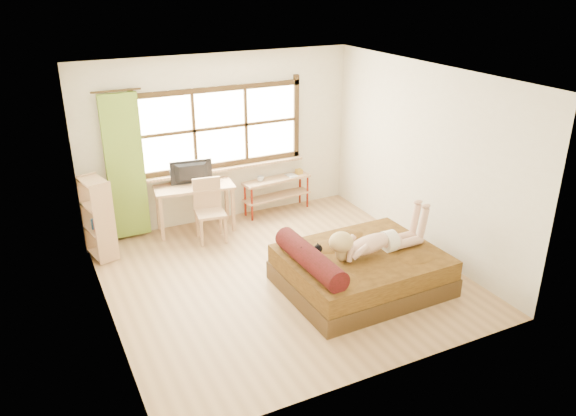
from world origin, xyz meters
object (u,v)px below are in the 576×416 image
woman (376,232)px  kitten (309,253)px  chair (209,206)px  desk (194,192)px  bed (358,270)px  bookshelf (98,218)px  pipe_shelf (277,187)px

woman → kitten: (-0.87, 0.15, -0.18)m
kitten → chair: (-0.56, 2.19, -0.09)m
desk → kitten: bearing=-68.2°
bed → desk: 3.00m
woman → bookshelf: 3.90m
woman → desk: woman is taller
desk → bookshelf: bearing=-162.9°
kitten → bookshelf: bookshelf is taller
woman → chair: woman is taller
woman → pipe_shelf: bearing=89.8°
bed → bookshelf: size_ratio=1.69×
woman → bookshelf: (-3.04, 2.44, -0.19)m
kitten → woman: bearing=-10.9°
kitten → desk: bearing=103.6°
pipe_shelf → bookshelf: 3.02m
kitten → desk: desk is taller
chair → pipe_shelf: bearing=26.4°
woman → bookshelf: size_ratio=1.17×
desk → pipe_shelf: desk is taller
chair → pipe_shelf: size_ratio=0.78×
bed → desk: bearing=115.7°
pipe_shelf → bookshelf: bearing=-178.4°
bed → woman: (0.20, -0.05, 0.53)m
chair → pipe_shelf: (1.38, 0.48, -0.09)m
pipe_shelf → bookshelf: bookshelf is taller
kitten → pipe_shelf: (0.83, 2.68, -0.17)m
chair → woman: bearing=-51.5°
desk → woman: bearing=-53.3°
chair → bed: bearing=-54.7°
bookshelf → chair: bearing=-16.6°
woman → chair: size_ratio=1.46×
chair → bookshelf: bookshelf is taller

